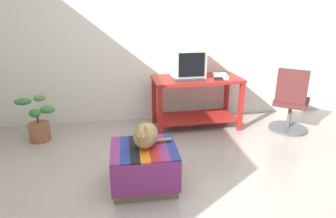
{
  "coord_description": "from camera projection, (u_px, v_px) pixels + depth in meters",
  "views": [
    {
      "loc": [
        -0.53,
        -2.24,
        1.65
      ],
      "look_at": [
        -0.05,
        0.85,
        0.55
      ],
      "focal_mm": 31.41,
      "sensor_mm": 36.0,
      "label": 1
    }
  ],
  "objects": [
    {
      "name": "ground_plane",
      "position": [
        187.0,
        195.0,
        2.71
      ],
      "size": [
        14.0,
        14.0,
        0.0
      ],
      "primitive_type": "plane",
      "color": "#9E9389"
    },
    {
      "name": "back_wall",
      "position": [
        159.0,
        32.0,
        4.19
      ],
      "size": [
        8.0,
        0.1,
        2.6
      ],
      "primitive_type": "cube",
      "color": "silver",
      "rests_on": "ground_plane"
    },
    {
      "name": "desk",
      "position": [
        196.0,
        94.0,
        4.11
      ],
      "size": [
        1.23,
        0.65,
        0.72
      ],
      "rotation": [
        0.0,
        0.0,
        0.04
      ],
      "color": "maroon",
      "rests_on": "ground_plane"
    },
    {
      "name": "tv_monitor",
      "position": [
        188.0,
        63.0,
        4.0
      ],
      "size": [
        0.44,
        0.41,
        0.4
      ],
      "rotation": [
        0.0,
        0.0,
        0.04
      ],
      "color": "#BCB7A8",
      "rests_on": "desk"
    },
    {
      "name": "keyboard",
      "position": [
        189.0,
        80.0,
        3.88
      ],
      "size": [
        0.4,
        0.15,
        0.02
      ],
      "primitive_type": "cube",
      "rotation": [
        0.0,
        0.0,
        0.01
      ],
      "color": "#333338",
      "rests_on": "desk"
    },
    {
      "name": "book",
      "position": [
        220.0,
        76.0,
        4.04
      ],
      "size": [
        0.22,
        0.3,
        0.04
      ],
      "primitive_type": "cube",
      "rotation": [
        0.0,
        0.0,
        -0.16
      ],
      "color": "white",
      "rests_on": "desk"
    },
    {
      "name": "ottoman_with_blanket",
      "position": [
        144.0,
        167.0,
        2.8
      ],
      "size": [
        0.61,
        0.58,
        0.4
      ],
      "color": "#7A664C",
      "rests_on": "ground_plane"
    },
    {
      "name": "cat",
      "position": [
        146.0,
        135.0,
        2.71
      ],
      "size": [
        0.41,
        0.39,
        0.27
      ],
      "rotation": [
        0.0,
        0.0,
        -0.32
      ],
      "color": "#9E7A4C",
      "rests_on": "ottoman_with_blanket"
    },
    {
      "name": "potted_plant",
      "position": [
        38.0,
        123.0,
        3.74
      ],
      "size": [
        0.47,
        0.39,
        0.57
      ],
      "color": "brown",
      "rests_on": "ground_plane"
    },
    {
      "name": "office_chair",
      "position": [
        291.0,
        104.0,
        3.98
      ],
      "size": [
        0.59,
        0.59,
        0.89
      ],
      "rotation": [
        0.0,
        0.0,
        2.46
      ],
      "color": "#4C4C51",
      "rests_on": "ground_plane"
    },
    {
      "name": "stapler",
      "position": [
        218.0,
        79.0,
        3.89
      ],
      "size": [
        0.11,
        0.06,
        0.04
      ],
      "primitive_type": "cube",
      "rotation": [
        0.0,
        0.0,
        1.37
      ],
      "color": "black",
      "rests_on": "desk"
    },
    {
      "name": "pen",
      "position": [
        219.0,
        76.0,
        4.11
      ],
      "size": [
        0.13,
        0.06,
        0.01
      ],
      "primitive_type": "cylinder",
      "rotation": [
        0.0,
        1.57,
        2.78
      ],
      "color": "black",
      "rests_on": "desk"
    }
  ]
}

